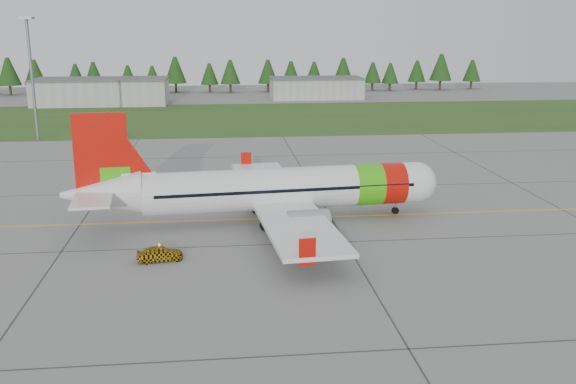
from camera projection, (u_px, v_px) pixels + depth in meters
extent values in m
plane|color=gray|center=(235.00, 246.00, 57.02)|extent=(320.00, 320.00, 0.00)
cylinder|color=white|center=(285.00, 188.00, 63.73)|extent=(27.97, 6.64, 4.16)
sphere|color=white|center=(416.00, 182.00, 66.35)|extent=(4.16, 4.16, 4.16)
cone|color=white|center=(102.00, 194.00, 60.30)|extent=(7.81, 4.81, 4.16)
cube|color=black|center=(419.00, 178.00, 66.32)|extent=(1.95, 2.91, 0.60)
cylinder|color=#3CBF0E|center=(367.00, 184.00, 65.34)|extent=(3.14, 4.47, 4.24)
cylinder|color=red|center=(391.00, 183.00, 65.83)|extent=(2.72, 4.43, 4.24)
cube|color=white|center=(280.00, 200.00, 63.92)|extent=(8.92, 34.50, 0.38)
cube|color=red|center=(246.00, 161.00, 79.66)|extent=(1.29, 0.31, 2.13)
cube|color=red|center=(307.00, 252.00, 47.49)|extent=(1.29, 0.31, 2.13)
cylinder|color=gray|center=(284.00, 191.00, 69.94)|extent=(4.02, 2.58, 2.24)
cylinder|color=gray|center=(308.00, 222.00, 58.81)|extent=(4.02, 2.58, 2.24)
cube|color=red|center=(101.00, 156.00, 59.45)|extent=(4.92, 0.82, 8.10)
cube|color=#3CBF0E|center=(116.00, 180.00, 60.26)|extent=(2.80, 0.70, 2.56)
cube|color=white|center=(96.00, 191.00, 60.14)|extent=(4.50, 12.51, 0.23)
cylinder|color=slate|center=(395.00, 207.00, 66.59)|extent=(0.19, 0.19, 1.49)
cylinder|color=black|center=(395.00, 210.00, 66.69)|extent=(0.75, 0.36, 0.72)
cylinder|color=slate|center=(264.00, 203.00, 66.83)|extent=(0.23, 0.23, 2.02)
cylinder|color=black|center=(260.00, 208.00, 66.87)|extent=(1.15, 0.58, 1.11)
cylinder|color=slate|center=(274.00, 220.00, 61.17)|extent=(0.23, 0.23, 2.02)
cylinder|color=black|center=(270.00, 225.00, 61.20)|extent=(1.15, 0.58, 1.11)
imported|color=#EDB00D|center=(159.00, 239.00, 52.93)|extent=(1.52, 1.71, 3.80)
imported|color=silver|center=(118.00, 127.00, 110.64)|extent=(1.59, 1.52, 4.15)
cube|color=#30561E|center=(225.00, 118.00, 135.93)|extent=(320.00, 50.00, 0.03)
cube|color=gold|center=(233.00, 220.00, 64.71)|extent=(120.00, 0.25, 0.02)
cube|color=#A8A8A3|center=(102.00, 92.00, 159.04)|extent=(32.00, 14.00, 6.00)
cube|color=#A8A8A3|center=(316.00, 89.00, 172.50)|extent=(24.00, 12.00, 5.20)
cylinder|color=slate|center=(32.00, 81.00, 107.03)|extent=(0.50, 0.50, 20.00)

